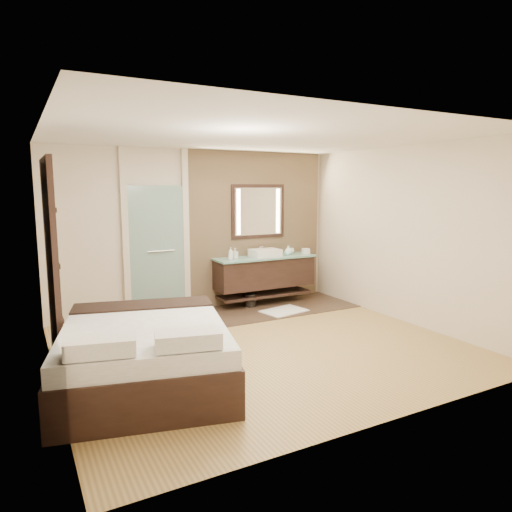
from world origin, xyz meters
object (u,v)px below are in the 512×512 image
vanity (265,272)px  bed (145,353)px  waste_bin (250,300)px  mirror_unit (258,211)px

vanity → bed: 3.63m
vanity → waste_bin: size_ratio=7.82×
bed → waste_bin: 3.34m
mirror_unit → waste_bin: mirror_unit is taller
vanity → waste_bin: bearing=-168.1°
vanity → bed: size_ratio=0.76×
bed → waste_bin: (2.43, 2.28, -0.22)m
mirror_unit → bed: bearing=-136.7°
waste_bin → bed: bearing=-136.8°
mirror_unit → waste_bin: (-0.32, -0.31, -1.53)m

